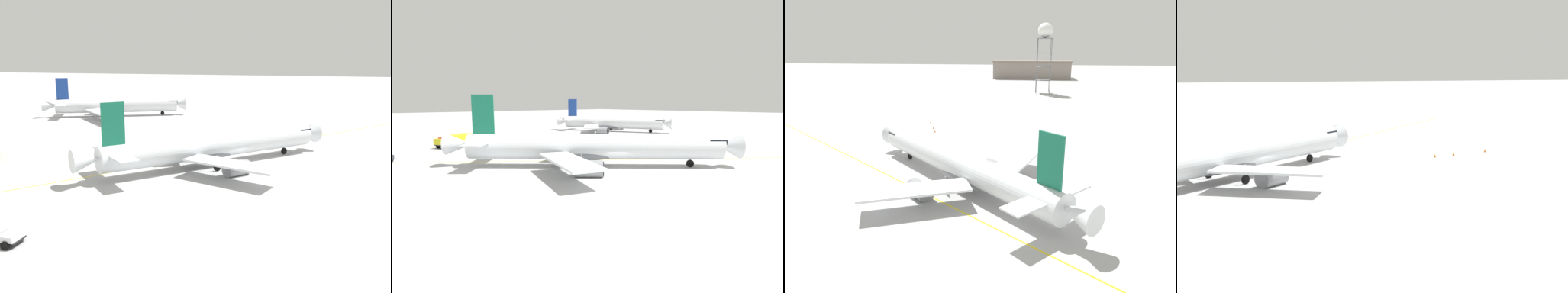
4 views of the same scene
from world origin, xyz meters
TOP-DOWN VIEW (x-y plane):
  - ground_plane at (0.00, 0.00)m, footprint 600.00×600.00m
  - airliner_main at (4.22, 1.16)m, footprint 32.47×33.48m
  - airliner_secondary at (42.60, -44.43)m, footprint 37.23×35.01m
  - fire_tender_truck at (40.73, 7.32)m, footprint 7.00×9.43m
  - taxiway_centreline at (9.39, -0.95)m, footprint 104.08×131.07m

SIDE VIEW (x-z plane):
  - ground_plane at x=0.00m, z-range 0.00..0.00m
  - taxiway_centreline at x=9.39m, z-range 0.00..0.01m
  - fire_tender_truck at x=40.73m, z-range 0.28..2.78m
  - airliner_secondary at x=42.60m, z-range -2.82..8.29m
  - airliner_main at x=4.22m, z-range -2.51..8.23m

